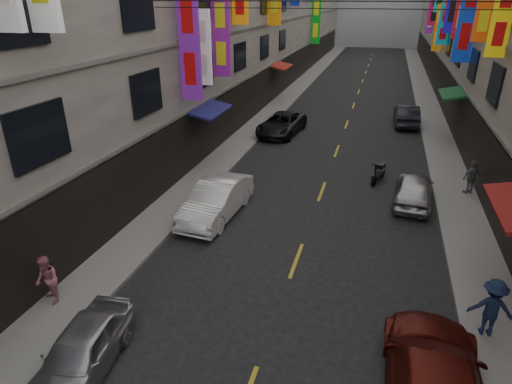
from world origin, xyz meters
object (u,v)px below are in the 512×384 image
Objects in this scene: scooter_far_right at (379,173)px; car_right_far at (406,115)px; car_right_mid at (414,189)px; pedestrian_lfar at (47,280)px; pedestrian_rfar at (472,177)px; car_left_near at (81,352)px; car_left_mid at (216,200)px; car_left_far at (282,124)px; pedestrian_rnear at (491,308)px.

scooter_far_right is 11.13m from car_right_far.
pedestrian_lfar is at bearing 48.97° from car_right_mid.
scooter_far_right is at bearing -44.07° from pedestrian_rfar.
car_left_near is 0.79× the size of car_left_mid.
scooter_far_right is 8.53m from car_left_mid.
car_left_far is at bearing 94.06° from car_left_mid.
car_left_far is 9.18m from car_right_far.
car_right_mid is at bearing 87.52° from car_right_far.
car_right_mid reaches higher than scooter_far_right.
car_left_far is at bearing 27.44° from car_right_far.
car_left_mid is (0.16, 8.50, 0.14)m from car_left_near.
scooter_far_right is 1.15× the size of pedestrian_lfar.
pedestrian_rnear is at bearing -21.73° from car_left_mid.
car_left_far reaches higher than scooter_far_right.
car_left_far is at bearing -28.55° from scooter_far_right.
pedestrian_rnear is (1.58, -8.08, 0.29)m from car_right_mid.
pedestrian_rfar is (2.51, 1.54, 0.24)m from car_right_mid.
pedestrian_rfar is at bearing 99.79° from car_right_far.
pedestrian_lfar is (-2.53, -18.82, 0.21)m from car_left_far.
car_left_near is at bearing -87.57° from car_left_mid.
car_left_mid is 1.05× the size of car_right_far.
car_right_mid is at bearing 28.42° from car_left_mid.
car_left_near is 2.28× the size of pedestrian_rfar.
car_right_far is (7.95, 4.58, 0.04)m from car_left_far.
car_left_mid reaches higher than car_right_far.
car_left_near is at bearing 81.93° from scooter_far_right.
car_right_far reaches higher than car_left_near.
scooter_far_right is 10.64m from pedestrian_rnear.
pedestrian_rnear reaches higher than pedestrian_rfar.
scooter_far_right is at bearing -72.14° from pedestrian_rnear.
pedestrian_rfar is (10.51, 13.68, 0.30)m from car_left_near.
car_left_near is 17.25m from pedestrian_rfar.
car_right_mid is 2.35× the size of pedestrian_rnear.
car_left_far is at bearing -42.51° from car_right_mid.
car_left_mid is 1.17× the size of car_right_mid.
pedestrian_rfar is at bearing -94.60° from pedestrian_rnear.
pedestrian_rfar is (10.47, -6.98, 0.23)m from car_left_far.
car_right_far is (1.51, 11.02, 0.28)m from scooter_far_right.
car_right_far reaches higher than car_right_mid.
car_right_far is 2.60× the size of pedestrian_rnear.
car_right_mid is 2.48× the size of pedestrian_rfar.
pedestrian_rnear is at bearing 123.40° from scooter_far_right.
pedestrian_rfar is (10.35, 5.18, 0.16)m from car_left_mid.
pedestrian_rfar is (13.00, 11.84, 0.03)m from pedestrian_lfar.
car_left_mid is 2.89× the size of pedestrian_rfar.
pedestrian_rfar is at bearing -144.07° from car_right_mid.
pedestrian_rfar is at bearing 73.88° from pedestrian_lfar.
scooter_far_right is 0.38× the size of car_left_mid.
pedestrian_lfar is (-2.48, 1.84, 0.27)m from car_left_near.
car_left_mid is 18.48m from car_right_far.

